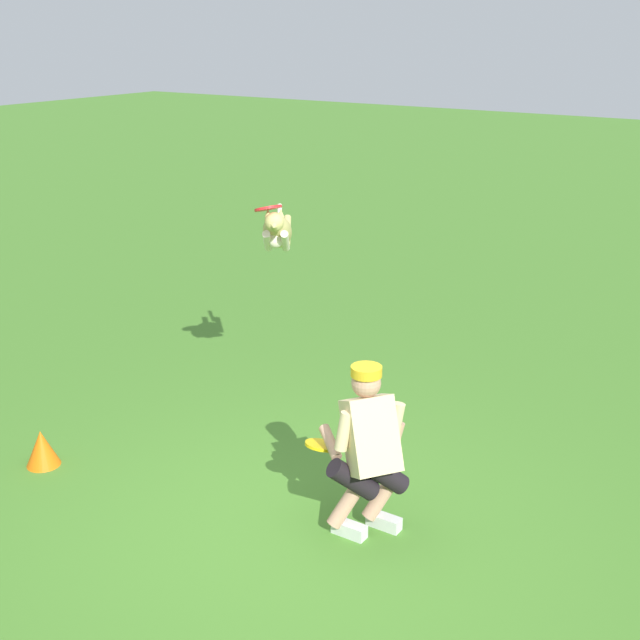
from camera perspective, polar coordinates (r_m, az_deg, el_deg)
ground_plane at (r=6.36m, az=-2.48°, el=-14.45°), size 60.00×60.00×0.00m
person at (r=6.07m, az=3.30°, el=-8.59°), size 0.71×0.61×1.29m
dog at (r=7.66m, az=-2.92°, el=5.99°), size 0.63×0.91×0.56m
frisbee_flying at (r=7.29m, az=-3.52°, el=7.55°), size 0.32×0.33×0.12m
frisbee_held at (r=6.27m, az=0.11°, el=-8.46°), size 0.26×0.26×0.08m
training_cone at (r=7.56m, az=-18.28°, el=-8.22°), size 0.28×0.28×0.32m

